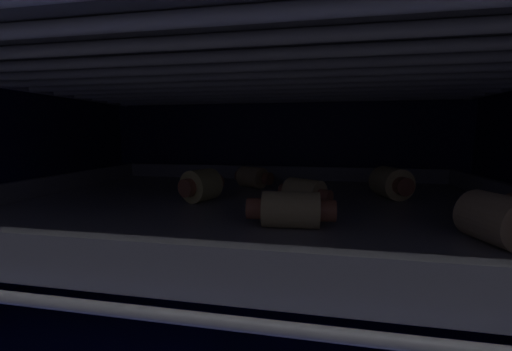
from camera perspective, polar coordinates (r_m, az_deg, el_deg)
ground_plane at (r=34.95cm, az=-0.02°, el=-24.20°), size 59.19×44.07×1.20cm
oven_wall_back at (r=50.96cm, az=4.45°, el=9.30°), size 59.19×1.20×38.71cm
oven_wall_left at (r=45.18cm, az=-39.59°, el=7.83°), size 1.20×41.67×38.71cm
oven_rack_lower at (r=30.68cm, az=-0.03°, el=-6.87°), size 54.02×40.84×0.59cm
baking_tray_lower at (r=30.47cm, az=-0.03°, el=-5.28°), size 48.86×34.33×2.62cm
pig_in_blanket_lower_0 at (r=24.16cm, az=38.04°, el=-6.38°), size 4.04×5.24×3.12cm
pig_in_blanket_lower_1 at (r=35.70cm, az=23.66°, el=-1.25°), size 4.14×5.82×3.26cm
pig_in_blanket_lower_3 at (r=39.31cm, az=-0.70°, el=-0.30°), size 4.92×3.86×2.64cm
pig_in_blanket_lower_4 at (r=29.17cm, az=8.91°, el=-3.19°), size 5.21×4.06×2.62cm
pig_in_blanket_lower_5 at (r=31.88cm, az=-9.90°, el=-1.73°), size 4.14×5.21×3.24cm
pig_in_blanket_lower_6 at (r=22.59cm, az=6.41°, el=-6.28°), size 6.43×2.84×2.65cm
oven_rack_upper at (r=30.15cm, az=-0.03°, el=17.47°), size 54.22×40.84×0.79cm
baking_tray_upper at (r=30.36cm, az=-0.03°, el=19.48°), size 48.86×34.33×2.68cm
pig_in_blanket_upper_0 at (r=25.84cm, az=-24.67°, el=25.09°), size 5.72×3.03×2.77cm
pig_in_blanket_upper_1 at (r=25.01cm, az=9.38°, el=26.45°), size 2.99×6.13×2.91cm
pig_in_blanket_upper_2 at (r=38.74cm, az=2.07°, el=19.85°), size 4.27×5.62×3.12cm
pig_in_blanket_upper_3 at (r=42.50cm, az=-0.51°, el=18.93°), size 5.27×4.75×3.38cm
pig_in_blanket_upper_4 at (r=34.02cm, az=2.02°, el=21.68°), size 4.95×4.54×3.23cm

